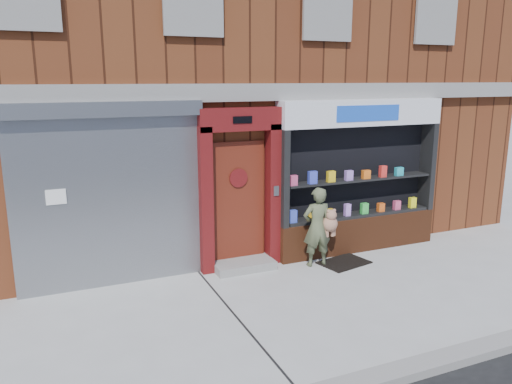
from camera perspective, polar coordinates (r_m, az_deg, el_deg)
ground at (r=8.10m, az=8.26°, el=-12.00°), size 80.00×80.00×0.00m
curb at (r=6.56m, az=18.63°, el=-18.34°), size 60.00×0.30×0.12m
building at (r=12.85m, az=-5.74°, el=15.53°), size 12.00×8.16×8.00m
shutter_bay at (r=8.37m, az=-16.52°, el=0.82°), size 3.10×0.30×3.04m
red_door_bay at (r=8.90m, az=-1.85°, el=0.32°), size 1.52×0.58×2.90m
pharmacy_bay at (r=10.04m, az=11.62°, el=1.02°), size 3.50×0.41×3.00m
woman at (r=9.19m, az=7.15°, el=-3.93°), size 0.68×0.41×1.48m
doormat at (r=9.60m, az=10.02°, el=-7.94°), size 1.01×0.80×0.02m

